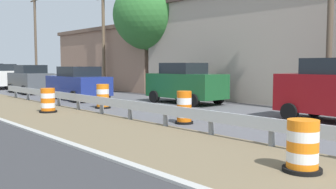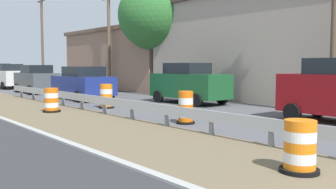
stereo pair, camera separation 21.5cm
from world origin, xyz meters
TOP-DOWN VIEW (x-y plane):
  - traffic_barrel_nearest at (0.91, 4.32)m, footprint 0.73×0.73m
  - traffic_barrel_close at (3.22, 9.98)m, footprint 0.63×0.63m
  - traffic_barrel_mid at (3.50, 15.75)m, footprint 0.72×0.72m
  - traffic_barrel_far at (0.96, 15.96)m, footprint 0.73×0.73m
  - car_lead_near_lane at (4.71, 20.51)m, footprint 2.28×4.86m
  - car_mid_far_lane at (7.92, 14.87)m, footprint 2.15×4.39m
  - car_trailing_far_lane at (4.60, 33.90)m, footprint 2.15×4.78m
  - car_distant_b at (4.46, 27.12)m, footprint 2.16×4.41m
  - roadside_shop_near at (14.68, 13.39)m, footprint 9.18×15.79m
  - roadside_shop_far at (13.87, 28.03)m, footprint 7.48×13.71m
  - utility_pole_mid at (9.81, 26.02)m, footprint 0.24×1.80m
  - utility_pole_far at (9.12, 37.71)m, footprint 0.24×1.80m
  - tree_roadside at (11.09, 21.50)m, footprint 5.59×5.59m

SIDE VIEW (x-z plane):
  - traffic_barrel_nearest at x=0.91m, z-range -0.05..0.94m
  - traffic_barrel_far at x=0.96m, z-range -0.05..0.97m
  - traffic_barrel_mid at x=3.50m, z-range -0.05..1.06m
  - traffic_barrel_close at x=3.22m, z-range -0.05..1.07m
  - car_lead_near_lane at x=4.71m, z-range 0.01..1.92m
  - car_distant_b at x=4.46m, z-range 0.00..2.00m
  - car_trailing_far_lane at x=4.60m, z-range 0.00..2.08m
  - car_mid_far_lane at x=7.92m, z-range 0.00..2.11m
  - roadside_shop_far at x=13.87m, z-range 0.01..5.07m
  - roadside_shop_near at x=14.68m, z-range 0.01..6.21m
  - utility_pole_mid at x=9.81m, z-range 0.16..7.76m
  - utility_pole_far at x=9.12m, z-range 0.16..9.00m
  - tree_roadside at x=11.09m, z-range 1.47..9.46m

